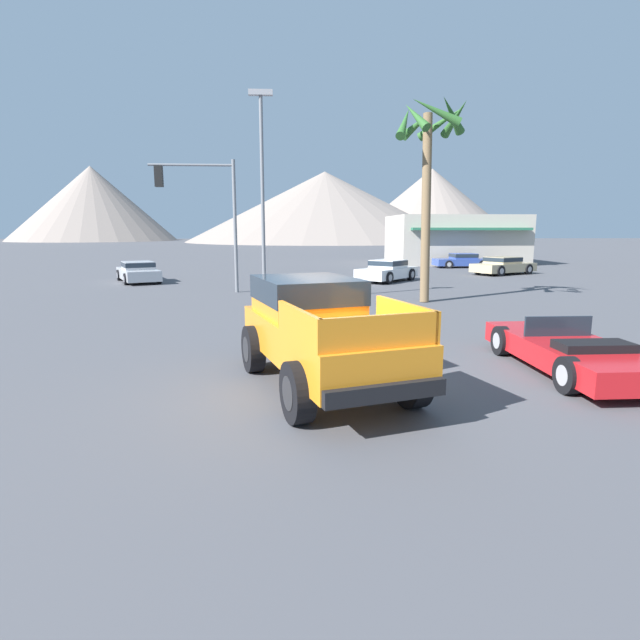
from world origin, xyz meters
TOP-DOWN VIEW (x-y plane):
  - ground_plane at (0.00, 0.00)m, footprint 320.00×320.00m
  - orange_pickup_truck at (-0.28, 0.06)m, footprint 3.26×5.31m
  - red_convertible_car at (4.88, 0.50)m, footprint 1.88×4.49m
  - parked_car_white at (4.72, 18.72)m, footprint 4.03×4.26m
  - parked_car_silver at (-9.14, 19.18)m, footprint 3.43×4.71m
  - parked_car_blue at (12.49, 28.65)m, footprint 4.20×1.99m
  - parked_car_tan at (13.08, 22.59)m, footprint 4.73×3.66m
  - traffic_light_main at (-4.63, 14.18)m, footprint 3.81×0.38m
  - street_lamp_post at (-1.78, 10.82)m, footprint 0.90×0.24m
  - palm_tree_tall at (4.64, 10.60)m, footprint 2.96×2.86m
  - storefront_building at (13.50, 33.88)m, footprint 10.57×8.49m
  - distant_mountain_range at (0.83, 120.69)m, footprint 133.12×69.64m

SIDE VIEW (x-z plane):
  - ground_plane at x=0.00m, z-range 0.00..0.00m
  - red_convertible_car at x=4.88m, z-range -0.12..0.94m
  - parked_car_blue at x=12.49m, z-range 0.01..1.10m
  - parked_car_silver at x=-9.14m, z-range 0.01..1.14m
  - parked_car_tan at x=13.08m, z-range 0.02..1.16m
  - parked_car_white at x=4.72m, z-range 0.02..1.21m
  - orange_pickup_truck at x=-0.28m, z-range 0.13..2.07m
  - storefront_building at x=13.50m, z-range 0.00..4.06m
  - traffic_light_main at x=-4.63m, z-range 1.17..7.09m
  - street_lamp_post at x=-1.78m, z-range 0.78..8.76m
  - palm_tree_tall at x=4.64m, z-range 1.93..9.62m
  - distant_mountain_range at x=0.83m, z-range -0.80..18.59m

